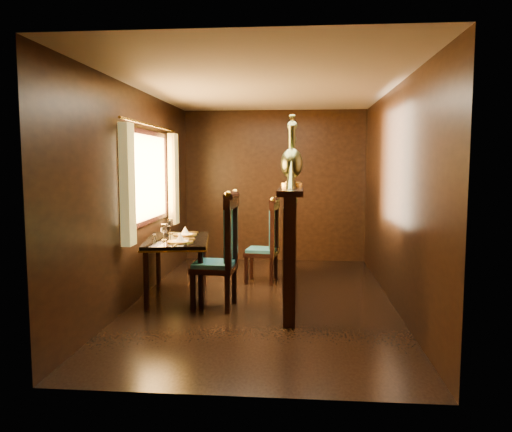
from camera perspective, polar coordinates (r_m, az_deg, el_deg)
The scene contains 8 objects.
ground at distance 6.05m, azimuth 0.87°, elevation -9.55°, with size 5.00×5.00×0.00m, color black.
room_shell at distance 5.85m, azimuth 0.07°, elevation 5.61°, with size 3.04×5.04×2.52m.
partition at distance 6.18m, azimuth 4.05°, elevation -2.47°, with size 0.26×2.70×1.36m.
dining_table at distance 6.11m, azimuth -9.00°, elevation -3.21°, with size 0.92×1.32×0.92m.
chair_left at distance 5.58m, azimuth -3.60°, elevation -3.57°, with size 0.51×0.53×1.33m.
chair_right at distance 6.80m, azimuth 1.54°, elevation -2.50°, with size 0.47×0.49×1.19m.
peacock_left at distance 5.77m, azimuth 4.11°, elevation 7.56°, with size 0.26×0.71×0.84m, color #174738, non-canonical shape.
peacock_right at distance 6.38m, azimuth 4.19°, elevation 6.65°, with size 0.21×0.56×0.67m, color #174738, non-canonical shape.
Camera 1 is at (0.42, -5.81, 1.62)m, focal length 35.00 mm.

